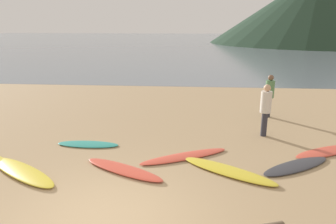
% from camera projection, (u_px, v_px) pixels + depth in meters
% --- Properties ---
extents(ground_plane, '(120.00, 120.00, 0.20)m').
position_uv_depth(ground_plane, '(160.00, 101.00, 15.54)').
color(ground_plane, tan).
rests_on(ground_plane, ground).
extents(ocean_water, '(140.00, 100.00, 0.01)m').
position_uv_depth(ocean_water, '(186.00, 41.00, 66.60)').
color(ocean_water, slate).
rests_on(ocean_water, ground).
extents(headland_hill, '(39.09, 39.09, 12.94)m').
position_uv_depth(headland_hill, '(318.00, 7.00, 57.80)').
color(headland_hill, '#1E3323').
rests_on(headland_hill, ground).
extents(surfboard_2, '(2.54, 1.94, 0.10)m').
position_uv_depth(surfboard_2, '(22.00, 171.00, 7.83)').
color(surfboard_2, yellow).
rests_on(surfboard_2, ground).
extents(surfboard_3, '(1.92, 0.61, 0.06)m').
position_uv_depth(surfboard_3, '(88.00, 144.00, 9.65)').
color(surfboard_3, teal).
rests_on(surfboard_3, ground).
extents(surfboard_4, '(2.35, 1.56, 0.10)m').
position_uv_depth(surfboard_4, '(123.00, 169.00, 7.95)').
color(surfboard_4, '#D84C38').
rests_on(surfboard_4, ground).
extents(surfboard_5, '(2.58, 1.70, 0.07)m').
position_uv_depth(surfboard_5, '(184.00, 156.00, 8.76)').
color(surfboard_5, '#D84C38').
rests_on(surfboard_5, ground).
extents(surfboard_6, '(2.48, 1.88, 0.10)m').
position_uv_depth(surfboard_6, '(228.00, 171.00, 7.89)').
color(surfboard_6, yellow).
rests_on(surfboard_6, ground).
extents(surfboard_7, '(2.21, 1.72, 0.07)m').
position_uv_depth(surfboard_7, '(296.00, 166.00, 8.18)').
color(surfboard_7, '#333338').
rests_on(surfboard_7, ground).
extents(surfboard_8, '(2.29, 1.57, 0.07)m').
position_uv_depth(surfboard_8, '(327.00, 151.00, 9.10)').
color(surfboard_8, '#D84C38').
rests_on(surfboard_8, ground).
extents(person_1, '(0.35, 0.35, 1.74)m').
position_uv_depth(person_1, '(266.00, 106.00, 10.19)').
color(person_1, '#2D2D38').
rests_on(person_1, ground).
extents(person_2, '(0.34, 0.34, 1.69)m').
position_uv_depth(person_2, '(270.00, 92.00, 12.32)').
color(person_2, '#2D2D38').
rests_on(person_2, ground).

